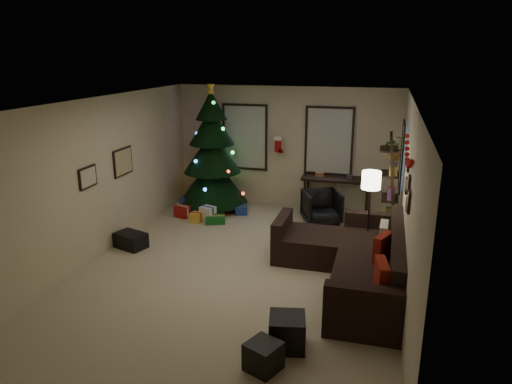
% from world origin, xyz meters
% --- Properties ---
extents(floor, '(7.00, 7.00, 0.00)m').
position_xyz_m(floor, '(0.00, 0.00, 0.00)').
color(floor, '#B7A88B').
rests_on(floor, ground).
extents(ceiling, '(7.00, 7.00, 0.00)m').
position_xyz_m(ceiling, '(0.00, 0.00, 2.70)').
color(ceiling, white).
rests_on(ceiling, floor).
extents(wall_back, '(5.00, 0.00, 5.00)m').
position_xyz_m(wall_back, '(0.00, 3.50, 1.35)').
color(wall_back, beige).
rests_on(wall_back, floor).
extents(wall_front, '(5.00, 0.00, 5.00)m').
position_xyz_m(wall_front, '(0.00, -3.50, 1.35)').
color(wall_front, beige).
rests_on(wall_front, floor).
extents(wall_left, '(0.00, 7.00, 7.00)m').
position_xyz_m(wall_left, '(-2.50, 0.00, 1.35)').
color(wall_left, beige).
rests_on(wall_left, floor).
extents(wall_right, '(0.00, 7.00, 7.00)m').
position_xyz_m(wall_right, '(2.50, 0.00, 1.35)').
color(wall_right, beige).
rests_on(wall_right, floor).
extents(window_back_left, '(1.05, 0.06, 1.50)m').
position_xyz_m(window_back_left, '(-0.95, 3.47, 1.55)').
color(window_back_left, '#728CB2').
rests_on(window_back_left, wall_back).
extents(window_back_right, '(1.05, 0.06, 1.50)m').
position_xyz_m(window_back_right, '(0.95, 3.47, 1.55)').
color(window_back_right, '#728CB2').
rests_on(window_back_right, wall_back).
extents(window_right_wall, '(0.06, 0.90, 1.30)m').
position_xyz_m(window_right_wall, '(2.47, 2.55, 1.50)').
color(window_right_wall, '#728CB2').
rests_on(window_right_wall, wall_right).
extents(christmas_tree, '(1.54, 1.54, 2.86)m').
position_xyz_m(christmas_tree, '(-1.53, 2.87, 1.18)').
color(christmas_tree, black).
rests_on(christmas_tree, floor).
extents(presents, '(1.50, 1.01, 0.30)m').
position_xyz_m(presents, '(-1.49, 2.21, 0.12)').
color(presents, navy).
rests_on(presents, floor).
extents(sofa, '(2.08, 3.00, 0.92)m').
position_xyz_m(sofa, '(1.81, 0.11, 0.30)').
color(sofa, black).
rests_on(sofa, floor).
extents(pillow_red_a, '(0.20, 0.49, 0.48)m').
position_xyz_m(pillow_red_a, '(2.21, -1.08, 0.64)').
color(pillow_red_a, maroon).
rests_on(pillow_red_a, sofa).
extents(pillow_red_b, '(0.28, 0.45, 0.44)m').
position_xyz_m(pillow_red_b, '(2.21, -0.06, 0.64)').
color(pillow_red_b, maroon).
rests_on(pillow_red_b, sofa).
extents(pillow_cream, '(0.14, 0.44, 0.43)m').
position_xyz_m(pillow_cream, '(2.21, 0.45, 0.63)').
color(pillow_cream, '#C0B19B').
rests_on(pillow_cream, sofa).
extents(ottoman_near, '(0.50, 0.50, 0.41)m').
position_xyz_m(ottoman_near, '(1.17, -1.88, 0.20)').
color(ottoman_near, black).
rests_on(ottoman_near, floor).
extents(ottoman_far, '(0.46, 0.46, 0.33)m').
position_xyz_m(ottoman_far, '(1.00, -2.36, 0.16)').
color(ottoman_far, black).
rests_on(ottoman_far, floor).
extents(desk, '(1.50, 0.54, 0.81)m').
position_xyz_m(desk, '(1.19, 3.22, 0.71)').
color(desk, black).
rests_on(desk, floor).
extents(desk_chair, '(0.86, 0.84, 0.68)m').
position_xyz_m(desk_chair, '(0.96, 2.57, 0.34)').
color(desk_chair, black).
rests_on(desk_chair, floor).
extents(bookshelf, '(0.30, 0.59, 2.02)m').
position_xyz_m(bookshelf, '(2.30, 1.88, 0.98)').
color(bookshelf, black).
rests_on(bookshelf, floor).
extents(potted_plant, '(0.65, 0.61, 0.58)m').
position_xyz_m(potted_plant, '(2.30, 1.81, 1.86)').
color(potted_plant, '#4C4C4C').
rests_on(potted_plant, bookshelf).
extents(floor_lamp, '(0.32, 0.32, 1.50)m').
position_xyz_m(floor_lamp, '(1.95, 1.12, 1.25)').
color(floor_lamp, black).
rests_on(floor_lamp, floor).
extents(art_map, '(0.04, 0.60, 0.50)m').
position_xyz_m(art_map, '(-2.48, 0.78, 1.47)').
color(art_map, black).
rests_on(art_map, wall_left).
extents(art_abstract, '(0.04, 0.45, 0.35)m').
position_xyz_m(art_abstract, '(-2.48, -0.31, 1.46)').
color(art_abstract, black).
rests_on(art_abstract, wall_left).
extents(gallery, '(0.03, 1.25, 0.54)m').
position_xyz_m(gallery, '(2.48, -0.07, 1.57)').
color(gallery, black).
rests_on(gallery, wall_right).
extents(garland, '(0.08, 1.90, 0.30)m').
position_xyz_m(garland, '(2.45, 0.07, 2.03)').
color(garland, '#A5140C').
rests_on(garland, wall_right).
extents(stocking_left, '(0.20, 0.05, 0.36)m').
position_xyz_m(stocking_left, '(-0.14, 3.32, 1.45)').
color(stocking_left, '#990F0C').
rests_on(stocking_left, wall_back).
extents(stocking_right, '(0.20, 0.05, 0.36)m').
position_xyz_m(stocking_right, '(0.19, 3.60, 1.42)').
color(stocking_right, '#990F0C').
rests_on(stocking_right, wall_back).
extents(storage_bin, '(0.64, 0.52, 0.27)m').
position_xyz_m(storage_bin, '(-2.17, 0.33, 0.14)').
color(storage_bin, black).
rests_on(storage_bin, floor).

